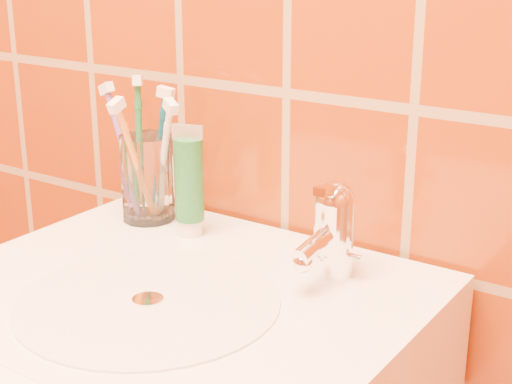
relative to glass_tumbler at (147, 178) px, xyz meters
The scene contains 8 objects.
glass_tumbler is the anchor object (origin of this frame).
toothpaste_tube 0.09m from the glass_tumbler, ahead, with size 0.04×0.04×0.16m.
faucet 0.32m from the glass_tumbler, ahead, with size 0.05×0.11×0.12m.
toothbrush_0 0.04m from the glass_tumbler, 45.92° to the left, with size 0.05×0.03×0.20m, color #0C4F69, non-canonical shape.
toothbrush_1 0.05m from the glass_tumbler, 69.96° to the right, with size 0.03×0.09×0.20m, color orange, non-canonical shape.
toothbrush_2 0.05m from the glass_tumbler, ahead, with size 0.08×0.05×0.19m, color white, non-canonical shape.
toothbrush_3 0.05m from the glass_tumbler, behind, with size 0.10×0.04×0.20m, color #73479A, non-canonical shape.
toothbrush_4 0.04m from the glass_tumbler, 162.95° to the left, with size 0.04×0.05×0.21m, color #1C6A36, non-canonical shape.
Camera 1 is at (0.55, 0.32, 1.25)m, focal length 55.00 mm.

